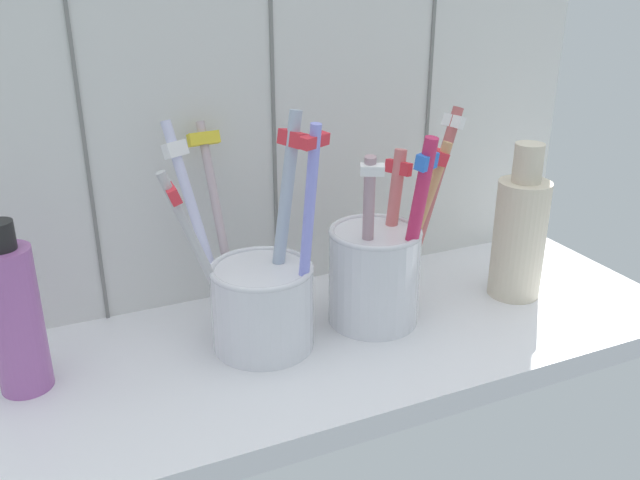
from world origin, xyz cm
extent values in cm
cube|color=silver|center=(0.00, 0.00, 1.00)|extent=(64.00, 22.00, 2.00)
cube|color=silver|center=(0.00, 12.00, 22.50)|extent=(64.00, 2.00, 45.00)
cube|color=gray|center=(-16.00, 10.90, 22.50)|extent=(0.30, 0.20, 45.00)
cube|color=gray|center=(0.00, 10.90, 22.50)|extent=(0.30, 0.20, 45.00)
cube|color=gray|center=(16.00, 10.90, 22.50)|extent=(0.30, 0.20, 45.00)
cylinder|color=white|center=(-5.04, 1.03, 5.43)|extent=(8.15, 8.15, 6.85)
torus|color=silver|center=(-5.04, 1.03, 8.85)|extent=(8.25, 8.25, 0.50)
cylinder|color=#9195F7|center=(-2.28, -1.58, 11.56)|extent=(1.94, 2.83, 18.40)
cube|color=#E5333F|center=(-1.93, -2.31, 19.48)|extent=(2.60, 1.85, 0.93)
cylinder|color=#BCA8AE|center=(-6.61, 6.55, 10.60)|extent=(1.33, 7.20, 16.67)
cube|color=yellow|center=(-6.82, 9.15, 17.52)|extent=(2.67, 1.41, 1.28)
cylinder|color=#BAB9BB|center=(-9.34, 1.71, 9.86)|extent=(6.02, 0.93, 15.17)
cube|color=#E5333F|center=(-11.27, 1.78, 15.62)|extent=(1.13, 2.13, 1.29)
cylinder|color=#A6B5CC|center=(-2.93, 1.73, 11.56)|extent=(4.27, 2.29, 18.50)
cube|color=#E5333F|center=(-1.82, 2.10, 18.61)|extent=(1.79, 2.72, 1.29)
cylinder|color=silver|center=(-8.55, 5.82, 10.91)|extent=(3.95, 6.50, 17.31)
cube|color=white|center=(-9.55, 7.71, 17.26)|extent=(2.26, 1.94, 1.41)
cylinder|color=silver|center=(5.04, 1.03, 6.14)|extent=(7.72, 7.72, 8.29)
torus|color=silver|center=(5.04, 1.03, 10.29)|extent=(7.84, 7.84, 0.50)
cylinder|color=#DB7070|center=(6.98, 1.83, 9.54)|extent=(3.16, 2.15, 14.42)
cube|color=#E5333F|center=(7.65, 2.13, 15.18)|extent=(1.66, 2.46, 1.15)
cylinder|color=#BC5C5C|center=(10.79, 2.18, 10.94)|extent=(7.27, 2.88, 17.41)
cube|color=white|center=(13.36, 2.91, 18.36)|extent=(1.50, 2.11, 1.23)
cylinder|color=#CD295A|center=(6.93, -1.73, 10.63)|extent=(2.43, 3.66, 16.62)
cube|color=blue|center=(7.29, -2.54, 16.99)|extent=(2.19, 1.75, 1.31)
cylinder|color=tan|center=(8.31, 0.49, 10.02)|extent=(5.45, 2.03, 15.47)
cube|color=#E5333F|center=(10.09, 0.08, 16.36)|extent=(1.57, 2.33, 1.26)
cylinder|color=#B2909A|center=(3.78, -0.38, 9.90)|extent=(2.22, 3.17, 15.13)
cube|color=white|center=(3.36, -1.19, 16.43)|extent=(2.07, 1.67, 0.92)
cylinder|color=beige|center=(19.46, -0.08, 7.50)|extent=(4.72, 4.72, 10.99)
cylinder|color=beige|center=(19.46, -0.08, 14.72)|extent=(2.58, 2.58, 3.46)
cylinder|color=#A65EA8|center=(-22.93, 2.68, 7.51)|extent=(3.71, 3.71, 11.02)
camera|label=1|loc=(-20.77, -44.82, 31.33)|focal=38.31mm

